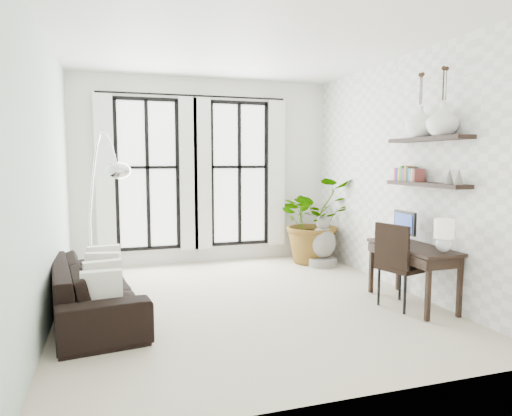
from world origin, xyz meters
name	(u,v)px	position (x,y,z in m)	size (l,w,h in m)	color
floor	(245,302)	(0.00, 0.00, 0.00)	(5.00, 5.00, 0.00)	beige
ceiling	(245,42)	(0.00, 0.00, 3.20)	(5.00, 5.00, 0.00)	white
wall_left	(46,178)	(-2.25, 0.00, 1.60)	(5.00, 5.00, 0.00)	silver
wall_right	(402,174)	(2.25, 0.00, 1.60)	(5.00, 5.00, 0.00)	white
wall_back	(206,171)	(0.00, 2.50, 1.60)	(4.50, 4.50, 0.00)	white
windows	(195,174)	(-0.20, 2.43, 1.56)	(3.26, 0.13, 2.65)	white
wall_shelves	(425,166)	(2.11, -0.66, 1.73)	(0.25, 1.30, 0.60)	black
sofa	(94,289)	(-1.80, -0.01, 0.33)	(2.24, 0.88, 0.65)	black
throw_pillows	(103,274)	(-1.70, -0.01, 0.50)	(0.40, 1.52, 0.40)	white
plant	(314,220)	(1.79, 1.85, 0.75)	(1.35, 1.17, 1.50)	#2D7228
desk	(415,250)	(1.95, -0.75, 0.70)	(0.53, 1.26, 1.14)	black
desk_chair	(398,260)	(1.70, -0.77, 0.59)	(0.61, 0.61, 1.04)	black
arc_lamp	(101,168)	(-1.70, 0.81, 1.70)	(0.71, 1.86, 2.18)	silver
buddha	(323,245)	(1.80, 1.51, 0.37)	(0.48, 0.48, 0.87)	gray
vase_a	(443,119)	(2.11, -0.95, 2.27)	(0.37, 0.37, 0.38)	white
vase_b	(421,122)	(2.11, -0.55, 2.27)	(0.37, 0.37, 0.38)	white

